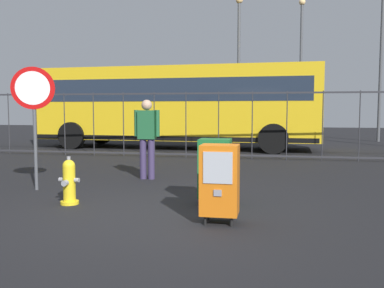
{
  "coord_description": "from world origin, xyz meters",
  "views": [
    {
      "loc": [
        1.61,
        -5.58,
        1.47
      ],
      "look_at": [
        0.3,
        1.2,
        0.9
      ],
      "focal_mm": 39.37,
      "sensor_mm": 36.0,
      "label": 1
    }
  ],
  "objects_px": {
    "bus_near": "(176,103)",
    "street_light_far_right": "(239,58)",
    "street_light_near_left": "(382,46)",
    "newspaper_box_primary": "(215,168)",
    "pedestrian": "(147,134)",
    "fire_hydrant": "(69,182)",
    "street_light_far_left": "(301,58)",
    "traffic_cone": "(222,169)",
    "stop_sign": "(34,102)",
    "newspaper_box_secondary": "(220,180)"
  },
  "relations": [
    {
      "from": "newspaper_box_primary",
      "to": "traffic_cone",
      "type": "bearing_deg",
      "value": 94.09
    },
    {
      "from": "traffic_cone",
      "to": "street_light_far_right",
      "type": "bearing_deg",
      "value": 92.97
    },
    {
      "from": "stop_sign",
      "to": "newspaper_box_primary",
      "type": "bearing_deg",
      "value": -9.5
    },
    {
      "from": "pedestrian",
      "to": "traffic_cone",
      "type": "bearing_deg",
      "value": -0.91
    },
    {
      "from": "newspaper_box_secondary",
      "to": "street_light_far_left",
      "type": "relative_size",
      "value": 0.15
    },
    {
      "from": "newspaper_box_secondary",
      "to": "traffic_cone",
      "type": "height_order",
      "value": "newspaper_box_secondary"
    },
    {
      "from": "newspaper_box_primary",
      "to": "pedestrian",
      "type": "relative_size",
      "value": 0.61
    },
    {
      "from": "street_light_far_left",
      "to": "bus_near",
      "type": "bearing_deg",
      "value": -127.68
    },
    {
      "from": "newspaper_box_secondary",
      "to": "street_light_near_left",
      "type": "distance_m",
      "value": 16.39
    },
    {
      "from": "street_light_far_right",
      "to": "bus_near",
      "type": "bearing_deg",
      "value": -116.91
    },
    {
      "from": "fire_hydrant",
      "to": "street_light_far_left",
      "type": "distance_m",
      "value": 16.95
    },
    {
      "from": "fire_hydrant",
      "to": "newspaper_box_secondary",
      "type": "xyz_separation_m",
      "value": [
        2.43,
        -0.64,
        0.22
      ]
    },
    {
      "from": "stop_sign",
      "to": "street_light_near_left",
      "type": "bearing_deg",
      "value": 56.37
    },
    {
      "from": "bus_near",
      "to": "pedestrian",
      "type": "bearing_deg",
      "value": -79.56
    },
    {
      "from": "bus_near",
      "to": "street_light_far_right",
      "type": "xyz_separation_m",
      "value": [
        2.02,
        3.98,
        2.12
      ]
    },
    {
      "from": "street_light_near_left",
      "to": "fire_hydrant",
      "type": "bearing_deg",
      "value": -118.45
    },
    {
      "from": "fire_hydrant",
      "to": "street_light_far_right",
      "type": "relative_size",
      "value": 0.11
    },
    {
      "from": "pedestrian",
      "to": "bus_near",
      "type": "xyz_separation_m",
      "value": [
        -1.01,
        7.07,
        0.76
      ]
    },
    {
      "from": "newspaper_box_primary",
      "to": "street_light_near_left",
      "type": "distance_m",
      "value": 15.52
    },
    {
      "from": "bus_near",
      "to": "street_light_near_left",
      "type": "bearing_deg",
      "value": 32.36
    },
    {
      "from": "fire_hydrant",
      "to": "pedestrian",
      "type": "distance_m",
      "value": 2.62
    },
    {
      "from": "bus_near",
      "to": "street_light_near_left",
      "type": "xyz_separation_m",
      "value": [
        8.31,
        4.81,
        2.59
      ]
    },
    {
      "from": "fire_hydrant",
      "to": "street_light_far_left",
      "type": "height_order",
      "value": "street_light_far_left"
    },
    {
      "from": "newspaper_box_primary",
      "to": "street_light_far_left",
      "type": "relative_size",
      "value": 0.15
    },
    {
      "from": "newspaper_box_primary",
      "to": "pedestrian",
      "type": "xyz_separation_m",
      "value": [
        -1.73,
        2.12,
        0.38
      ]
    },
    {
      "from": "newspaper_box_primary",
      "to": "street_light_far_right",
      "type": "relative_size",
      "value": 0.16
    },
    {
      "from": "fire_hydrant",
      "to": "street_light_near_left",
      "type": "relative_size",
      "value": 0.1
    },
    {
      "from": "fire_hydrant",
      "to": "street_light_near_left",
      "type": "xyz_separation_m",
      "value": [
        7.79,
        14.39,
        3.95
      ]
    },
    {
      "from": "traffic_cone",
      "to": "street_light_far_left",
      "type": "xyz_separation_m",
      "value": [
        2.33,
        13.47,
        3.75
      ]
    },
    {
      "from": "pedestrian",
      "to": "street_light_near_left",
      "type": "relative_size",
      "value": 0.22
    },
    {
      "from": "traffic_cone",
      "to": "street_light_far_left",
      "type": "distance_m",
      "value": 14.17
    },
    {
      "from": "street_light_near_left",
      "to": "street_light_far_right",
      "type": "relative_size",
      "value": 1.14
    },
    {
      "from": "street_light_near_left",
      "to": "pedestrian",
      "type": "bearing_deg",
      "value": -121.58
    },
    {
      "from": "newspaper_box_primary",
      "to": "bus_near",
      "type": "bearing_deg",
      "value": 106.62
    },
    {
      "from": "newspaper_box_primary",
      "to": "street_light_far_right",
      "type": "height_order",
      "value": "street_light_far_right"
    },
    {
      "from": "street_light_far_left",
      "to": "traffic_cone",
      "type": "bearing_deg",
      "value": -99.82
    },
    {
      "from": "traffic_cone",
      "to": "newspaper_box_primary",
      "type": "bearing_deg",
      "value": -85.91
    },
    {
      "from": "bus_near",
      "to": "street_light_far_right",
      "type": "relative_size",
      "value": 1.62
    },
    {
      "from": "newspaper_box_secondary",
      "to": "street_light_far_right",
      "type": "distance_m",
      "value": 14.59
    },
    {
      "from": "newspaper_box_secondary",
      "to": "stop_sign",
      "type": "relative_size",
      "value": 0.46
    },
    {
      "from": "fire_hydrant",
      "to": "stop_sign",
      "type": "height_order",
      "value": "stop_sign"
    },
    {
      "from": "fire_hydrant",
      "to": "stop_sign",
      "type": "xyz_separation_m",
      "value": [
        -1.15,
        0.95,
        1.25
      ]
    },
    {
      "from": "pedestrian",
      "to": "street_light_near_left",
      "type": "distance_m",
      "value": 14.34
    },
    {
      "from": "newspaper_box_primary",
      "to": "street_light_near_left",
      "type": "bearing_deg",
      "value": 68.3
    },
    {
      "from": "newspaper_box_primary",
      "to": "bus_near",
      "type": "distance_m",
      "value": 9.66
    },
    {
      "from": "pedestrian",
      "to": "street_light_far_right",
      "type": "relative_size",
      "value": 0.25
    },
    {
      "from": "fire_hydrant",
      "to": "pedestrian",
      "type": "bearing_deg",
      "value": 78.92
    },
    {
      "from": "fire_hydrant",
      "to": "traffic_cone",
      "type": "xyz_separation_m",
      "value": [
        2.07,
        2.48,
        -0.09
      ]
    },
    {
      "from": "street_light_near_left",
      "to": "street_light_far_right",
      "type": "height_order",
      "value": "street_light_near_left"
    },
    {
      "from": "street_light_near_left",
      "to": "street_light_far_left",
      "type": "xyz_separation_m",
      "value": [
        -3.39,
        1.56,
        -0.28
      ]
    }
  ]
}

